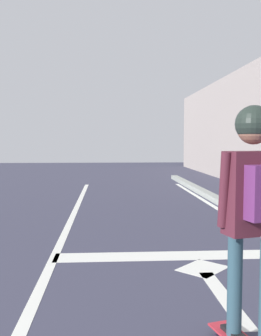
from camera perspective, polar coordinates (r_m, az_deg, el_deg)
name	(u,v)px	position (r m, az deg, el deg)	size (l,w,h in m)	color
lane_line_center	(33,304)	(3.95, -14.26, -18.95)	(0.12, 20.00, 0.01)	silver
stop_bar	(180,255)	(5.33, 7.40, -12.74)	(3.37, 0.40, 0.01)	silver
lane_arrow_stem	(224,297)	(4.11, 13.68, -18.03)	(0.16, 1.40, 0.01)	silver
lane_arrow_head	(203,268)	(4.87, 10.63, -14.40)	(0.56, 0.44, 0.01)	silver
skater	(254,196)	(2.75, 17.79, -3.99)	(0.46, 0.63, 1.69)	#2E4E5D
traffic_signal_mast	(241,5)	(7.26, 16.07, 22.15)	(3.98, 0.34, 5.45)	#505355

